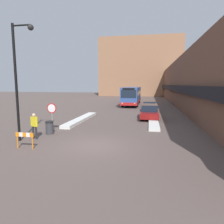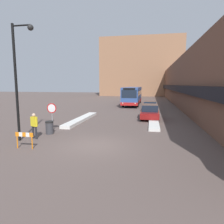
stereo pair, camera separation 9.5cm
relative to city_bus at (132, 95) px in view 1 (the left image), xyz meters
The scene contains 13 objects.
ground_plane 25.03m from the city_bus, 90.14° to the right, with size 160.00×160.00×0.00m, color brown.
building_row_right 10.19m from the city_bus, ahead, with size 5.50×60.00×7.84m.
building_backdrop_far 31.48m from the city_bus, 90.11° to the left, with size 26.00×8.00×18.41m.
snow_bank_left 17.57m from the city_bus, 102.07° to the right, with size 0.90×8.15×0.28m.
snow_bank_right 17.05m from the city_bus, 77.97° to the right, with size 0.90×8.15×0.21m.
city_bus is the anchor object (origin of this frame).
parked_car_front 15.01m from the city_bus, 77.90° to the right, with size 1.90×4.47×1.52m.
parked_car_back 9.36m from the city_bus, 70.27° to the right, with size 1.84×4.33×1.39m.
stop_sign 22.47m from the city_bus, 100.95° to the right, with size 0.76×0.08×2.21m.
street_lamp 25.46m from the city_bus, 101.16° to the right, with size 1.46×0.36×7.29m.
pedestrian 24.65m from the city_bus, 100.39° to the right, with size 0.53×0.36×1.73m.
trash_bin 23.23m from the city_bus, 100.19° to the right, with size 0.59×0.59×0.95m.
construction_barricade 26.56m from the city_bus, 98.23° to the right, with size 1.10×0.06×0.94m.
Camera 1 is at (3.13, -11.18, 3.62)m, focal length 32.00 mm.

